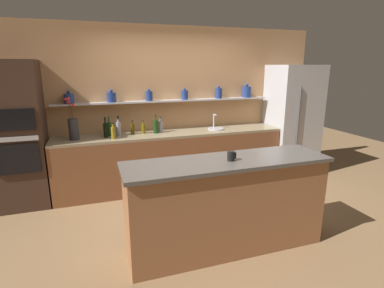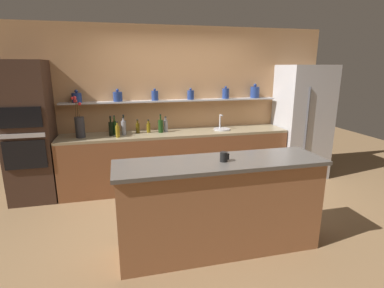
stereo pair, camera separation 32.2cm
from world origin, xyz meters
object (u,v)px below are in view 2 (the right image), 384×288
object	(u,v)px
oven_tower	(29,133)
flower_vase	(80,125)
bottle_wine_2	(161,126)
bottle_wine_7	(111,128)
bottle_wine_4	(115,128)
bottle_oil_3	(118,131)
bottle_spirit_8	(124,127)
bottle_wine_0	(124,127)
coffee_mug	(224,157)
refrigerator	(302,122)
bottle_oil_5	(149,127)
sink_fixture	(222,128)
bottle_spirit_6	(166,125)
bottle_oil_1	(138,128)

from	to	relation	value
oven_tower	flower_vase	size ratio (longest dim) A/B	3.28
bottle_wine_2	bottle_wine_7	world-z (taller)	bottle_wine_7
bottle_wine_4	bottle_oil_3	bearing A→B (deg)	-79.31
bottle_oil_3	bottle_spirit_8	world-z (taller)	bottle_spirit_8
bottle_wine_0	bottle_oil_3	size ratio (longest dim) A/B	1.26
oven_tower	coffee_mug	bearing A→B (deg)	-40.25
refrigerator	bottle_oil_3	bearing A→B (deg)	-177.96
bottle_oil_5	bottle_spirit_8	xyz separation A→B (m)	(-0.39, -0.07, 0.03)
refrigerator	bottle_wine_7	size ratio (longest dim) A/B	6.46
sink_fixture	bottle_wine_2	distance (m)	1.03
refrigerator	bottle_wine_4	world-z (taller)	refrigerator
bottle_wine_4	bottle_wine_7	world-z (taller)	bottle_wine_7
oven_tower	sink_fixture	distance (m)	2.96
coffee_mug	sink_fixture	bearing A→B (deg)	71.19
bottle_spirit_8	bottle_spirit_6	bearing A→B (deg)	6.01
refrigerator	sink_fixture	xyz separation A→B (m)	(-1.50, 0.05, -0.05)
bottle_oil_3	bottle_wine_7	bearing A→B (deg)	124.78
bottle_wine_4	bottle_wine_7	distance (m)	0.10
flower_vase	bottle_spirit_6	bearing A→B (deg)	4.25
bottle_wine_0	sink_fixture	bearing A→B (deg)	-2.89
flower_vase	sink_fixture	bearing A→B (deg)	0.81
bottle_spirit_6	sink_fixture	bearing A→B (deg)	-3.96
bottle_wine_0	bottle_oil_5	world-z (taller)	bottle_wine_0
bottle_wine_4	bottle_spirit_6	world-z (taller)	bottle_wine_4
bottle_oil_5	bottle_spirit_8	bearing A→B (deg)	-169.29
oven_tower	bottle_wine_7	distance (m)	1.15
bottle_spirit_8	oven_tower	bearing A→B (deg)	-179.69
bottle_oil_3	bottle_spirit_6	distance (m)	0.80
flower_vase	bottle_wine_0	world-z (taller)	flower_vase
bottle_wine_0	bottle_spirit_8	size ratio (longest dim) A/B	1.09
bottle_wine_2	bottle_spirit_6	distance (m)	0.10
refrigerator	coffee_mug	bearing A→B (deg)	-138.60
bottle_wine_7	coffee_mug	distance (m)	2.24
bottle_oil_5	bottle_oil_3	bearing A→B (deg)	-154.46
bottle_spirit_6	bottle_wine_4	bearing A→B (deg)	-179.60
bottle_oil_1	flower_vase	bearing A→B (deg)	-173.62
bottle_spirit_8	bottle_wine_0	bearing A→B (deg)	85.49
oven_tower	coffee_mug	world-z (taller)	oven_tower
bottle_wine_2	bottle_spirit_6	size ratio (longest dim) A/B	1.20
sink_fixture	bottle_wine_2	bearing A→B (deg)	178.62
flower_vase	bottle_wine_0	size ratio (longest dim) A/B	2.07
bottle_wine_0	bottle_spirit_8	xyz separation A→B (m)	(-0.01, -0.09, 0.00)
bottle_wine_0	bottle_spirit_6	xyz separation A→B (m)	(0.67, -0.02, -0.01)
bottle_spirit_8	bottle_oil_5	bearing A→B (deg)	10.71
refrigerator	bottle_spirit_8	size ratio (longest dim) A/B	7.16
flower_vase	bottle_spirit_6	xyz separation A→B (m)	(1.31, 0.10, -0.08)
bottle_wine_7	refrigerator	bearing A→B (deg)	-0.46
bottle_spirit_6	bottle_wine_7	distance (m)	0.87
refrigerator	bottle_oil_5	world-z (taller)	refrigerator
bottle_wine_0	bottle_oil_1	distance (m)	0.22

